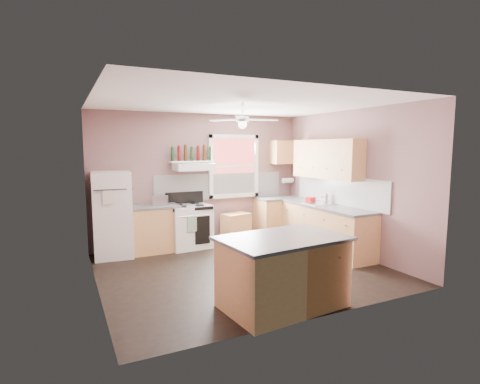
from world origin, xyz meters
name	(u,v)px	position (x,y,z in m)	size (l,w,h in m)	color
floor	(242,269)	(0.00, 0.00, 0.00)	(4.50, 4.50, 0.00)	black
ceiling	(243,103)	(0.00, 0.00, 2.70)	(4.50, 4.50, 0.00)	white
wall_back	(200,179)	(0.00, 2.02, 1.35)	(4.50, 0.05, 2.70)	#795756
wall_right	(351,183)	(2.27, 0.00, 1.35)	(0.05, 4.00, 2.70)	#795756
wall_left	(92,196)	(-2.27, 0.00, 1.35)	(0.05, 4.00, 2.70)	#795756
backsplash_back	(221,186)	(0.45, 1.99, 1.18)	(2.90, 0.03, 0.55)	white
backsplash_right	(338,190)	(2.23, 0.30, 1.18)	(0.03, 2.60, 0.55)	white
window_view	(233,166)	(0.75, 1.98, 1.60)	(1.00, 0.02, 1.20)	maroon
window_frame	(234,166)	(0.75, 1.96, 1.60)	(1.16, 0.07, 1.36)	white
refrigerator	(113,215)	(-1.83, 1.66, 0.79)	(0.67, 0.65, 1.57)	white
base_cabinet_left	(155,229)	(-1.06, 1.70, 0.43)	(0.90, 0.60, 0.86)	tan
counter_left	(154,206)	(-1.06, 1.70, 0.88)	(0.92, 0.62, 0.04)	#525254
toaster	(160,201)	(-0.94, 1.68, 0.99)	(0.28, 0.16, 0.18)	silver
stove	(189,226)	(-0.37, 1.68, 0.43)	(0.80, 0.64, 0.86)	white
range_hood	(194,167)	(-0.23, 1.75, 1.62)	(0.78, 0.50, 0.14)	white
bottle_shelf	(192,162)	(-0.23, 1.87, 1.72)	(0.90, 0.26, 0.03)	white
cart	(236,228)	(0.70, 1.75, 0.29)	(0.57, 0.38, 0.57)	tan
base_cabinet_corner	(279,218)	(1.75, 1.70, 0.43)	(1.00, 0.60, 0.86)	tan
base_cabinet_right	(326,229)	(1.95, 0.30, 0.43)	(0.60, 2.20, 0.86)	tan
counter_corner	(279,198)	(1.75, 1.70, 0.88)	(1.02, 0.62, 0.04)	#525254
counter_right	(326,206)	(1.94, 0.30, 0.88)	(0.62, 2.22, 0.04)	#525254
sink	(319,204)	(1.94, 0.50, 0.90)	(0.55, 0.45, 0.03)	silver
faucet	(326,200)	(2.10, 0.50, 0.97)	(0.03, 0.03, 0.14)	silver
upper_cabinet_right	(326,159)	(2.08, 0.50, 1.78)	(0.33, 1.80, 0.76)	tan
upper_cabinet_corner	(284,152)	(1.95, 1.83, 1.90)	(0.60, 0.33, 0.52)	tan
paper_towel	(288,180)	(2.07, 1.86, 1.25)	(0.12, 0.12, 0.26)	white
island	(283,273)	(-0.19, -1.54, 0.43)	(1.46, 0.93, 0.86)	tan
island_top	(283,238)	(-0.19, -1.54, 0.88)	(1.55, 1.01, 0.04)	#525254
ceiling_fan_hub	(242,119)	(0.00, 0.00, 2.45)	(0.20, 0.20, 0.08)	white
soap_bottle	(326,197)	(2.12, 0.53, 1.03)	(0.10, 0.10, 0.25)	silver
red_caddy	(311,200)	(1.92, 0.77, 0.95)	(0.18, 0.12, 0.10)	red
wine_bottles	(192,154)	(-0.23, 1.87, 1.88)	(0.86, 0.06, 0.31)	#143819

